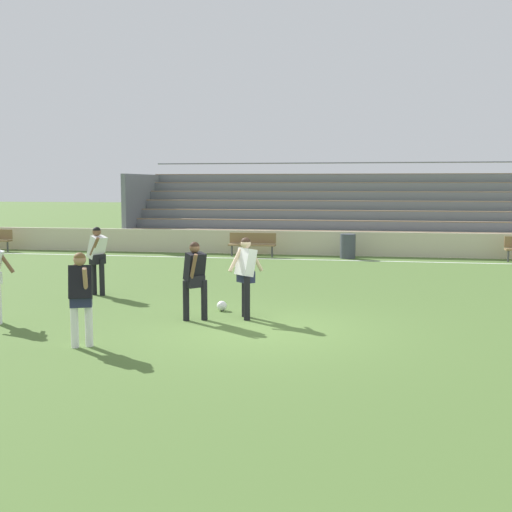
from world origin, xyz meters
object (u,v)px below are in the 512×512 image
at_px(bench_near_wall_gap, 252,242).
at_px(player_white_pressing_high, 246,270).
at_px(trash_bin, 348,246).
at_px(player_dark_wide_right, 81,291).
at_px(soccer_ball, 222,306).
at_px(player_dark_overlapping, 195,274).
at_px(player_white_challenging, 97,254).
at_px(bleacher_stand, 365,209).

height_order(bench_near_wall_gap, player_white_pressing_high, player_white_pressing_high).
distance_m(trash_bin, player_dark_wide_right, 14.65).
height_order(trash_bin, player_dark_wide_right, player_dark_wide_right).
bearing_deg(soccer_ball, bench_near_wall_gap, 96.98).
height_order(bench_near_wall_gap, player_dark_overlapping, player_dark_overlapping).
height_order(trash_bin, soccer_ball, trash_bin).
height_order(trash_bin, player_white_pressing_high, player_white_pressing_high).
xyz_separation_m(player_dark_overlapping, player_white_challenging, (-3.20, 2.47, 0.07)).
xyz_separation_m(bench_near_wall_gap, player_white_challenging, (-2.21, -9.15, 0.48)).
bearing_deg(player_white_challenging, player_dark_overlapping, -37.69).
xyz_separation_m(player_white_pressing_high, player_dark_wide_right, (-2.29, -2.80, -0.04)).
relative_size(player_white_pressing_high, soccer_ball, 7.64).
relative_size(player_dark_overlapping, player_white_pressing_high, 0.96).
height_order(trash_bin, player_dark_overlapping, player_dark_overlapping).
distance_m(bleacher_stand, player_white_pressing_high, 15.64).
xyz_separation_m(trash_bin, soccer_ball, (-2.33, -10.61, -0.35)).
height_order(bench_near_wall_gap, trash_bin, trash_bin).
relative_size(trash_bin, player_dark_wide_right, 0.56).
bearing_deg(soccer_ball, player_white_pressing_high, -45.66).
bearing_deg(player_white_pressing_high, bleacher_stand, 81.91).
bearing_deg(trash_bin, player_white_pressing_high, -98.33).
distance_m(trash_bin, player_white_challenging, 10.90).
bearing_deg(soccer_ball, player_dark_wide_right, -114.91).
relative_size(bleacher_stand, bench_near_wall_gap, 11.29).
bearing_deg(trash_bin, soccer_ball, -102.36).
distance_m(bench_near_wall_gap, player_dark_wide_right, 14.06).
bearing_deg(player_white_challenging, player_dark_wide_right, -68.99).
height_order(player_dark_wide_right, soccer_ball, player_dark_wide_right).
distance_m(player_white_challenging, soccer_ball, 3.88).
distance_m(player_dark_overlapping, soccer_ball, 1.39).
bearing_deg(player_dark_wide_right, player_white_pressing_high, 50.71).
bearing_deg(player_white_challenging, soccer_ball, -21.93).
bearing_deg(player_dark_wide_right, trash_bin, 74.36).
distance_m(bench_near_wall_gap, trash_bin, 3.62).
distance_m(trash_bin, player_white_pressing_high, 11.43).
bearing_deg(trash_bin, bench_near_wall_gap, -179.26).
bearing_deg(player_dark_wide_right, player_dark_overlapping, 61.55).
xyz_separation_m(player_white_challenging, player_dark_wide_right, (1.88, -4.90, -0.06)).
bearing_deg(player_white_challenging, bench_near_wall_gap, 76.43).
relative_size(player_white_challenging, soccer_ball, 7.78).
bearing_deg(bench_near_wall_gap, player_dark_wide_right, -91.33).
bearing_deg(trash_bin, bleacher_stand, 82.56).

